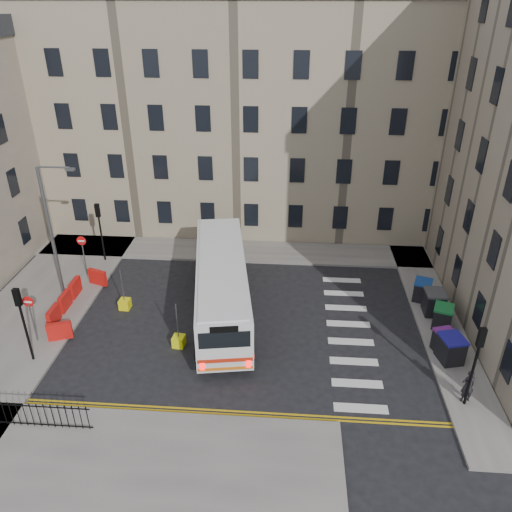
# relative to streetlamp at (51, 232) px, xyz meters

# --- Properties ---
(ground) EXTENTS (120.00, 120.00, 0.00)m
(ground) POSITION_rel_streetlamp_xyz_m (13.00, -2.00, -4.34)
(ground) COLOR black
(ground) RESTS_ON ground
(pavement_north) EXTENTS (36.00, 3.20, 0.15)m
(pavement_north) POSITION_rel_streetlamp_xyz_m (7.00, 6.60, -4.26)
(pavement_north) COLOR slate
(pavement_north) RESTS_ON ground
(pavement_east) EXTENTS (2.40, 26.00, 0.15)m
(pavement_east) POSITION_rel_streetlamp_xyz_m (22.00, 2.00, -4.26)
(pavement_east) COLOR slate
(pavement_east) RESTS_ON ground
(pavement_west) EXTENTS (6.00, 22.00, 0.15)m
(pavement_west) POSITION_rel_streetlamp_xyz_m (-1.00, -1.00, -4.26)
(pavement_west) COLOR slate
(pavement_west) RESTS_ON ground
(pavement_sw) EXTENTS (20.00, 6.00, 0.15)m
(pavement_sw) POSITION_rel_streetlamp_xyz_m (6.00, -12.00, -4.26)
(pavement_sw) COLOR slate
(pavement_sw) RESTS_ON ground
(terrace_north) EXTENTS (38.30, 10.80, 17.20)m
(terrace_north) POSITION_rel_streetlamp_xyz_m (6.00, 13.50, 4.28)
(terrace_north) COLOR gray
(terrace_north) RESTS_ON ground
(traffic_light_east) EXTENTS (0.28, 0.22, 4.10)m
(traffic_light_east) POSITION_rel_streetlamp_xyz_m (21.60, -7.50, -1.47)
(traffic_light_east) COLOR black
(traffic_light_east) RESTS_ON pavement_east
(traffic_light_nw) EXTENTS (0.28, 0.22, 4.10)m
(traffic_light_nw) POSITION_rel_streetlamp_xyz_m (1.00, 4.50, -1.47)
(traffic_light_nw) COLOR black
(traffic_light_nw) RESTS_ON pavement_west
(traffic_light_sw) EXTENTS (0.28, 0.22, 4.10)m
(traffic_light_sw) POSITION_rel_streetlamp_xyz_m (1.00, -6.00, -1.47)
(traffic_light_sw) COLOR black
(traffic_light_sw) RESTS_ON pavement_west
(streetlamp) EXTENTS (0.50, 0.22, 8.14)m
(streetlamp) POSITION_rel_streetlamp_xyz_m (0.00, 0.00, 0.00)
(streetlamp) COLOR #595B5E
(streetlamp) RESTS_ON pavement_west
(no_entry_north) EXTENTS (0.60, 0.08, 3.00)m
(no_entry_north) POSITION_rel_streetlamp_xyz_m (0.50, 2.50, -2.26)
(no_entry_north) COLOR #595B5E
(no_entry_north) RESTS_ON pavement_west
(no_entry_south) EXTENTS (0.60, 0.08, 3.00)m
(no_entry_south) POSITION_rel_streetlamp_xyz_m (0.50, -4.50, -2.26)
(no_entry_south) COLOR #595B5E
(no_entry_south) RESTS_ON pavement_west
(roadworks_barriers) EXTENTS (1.66, 6.26, 1.00)m
(roadworks_barriers) POSITION_rel_streetlamp_xyz_m (1.16, -1.50, -3.69)
(roadworks_barriers) COLOR red
(roadworks_barriers) RESTS_ON pavement_west
(iron_railings) EXTENTS (7.80, 0.04, 1.20)m
(iron_railings) POSITION_rel_streetlamp_xyz_m (1.75, -10.20, -3.59)
(iron_railings) COLOR black
(iron_railings) RESTS_ON pavement_sw
(bus) EXTENTS (4.61, 12.16, 3.23)m
(bus) POSITION_rel_streetlamp_xyz_m (9.82, -0.83, -2.47)
(bus) COLOR silver
(bus) RESTS_ON ground
(wheelie_bin_a) EXTENTS (1.34, 1.46, 1.38)m
(wheelie_bin_a) POSITION_rel_streetlamp_xyz_m (21.69, -4.49, -3.49)
(wheelie_bin_a) COLOR black
(wheelie_bin_a) RESTS_ON pavement_east
(wheelie_bin_b) EXTENTS (1.25, 1.34, 1.22)m
(wheelie_bin_b) POSITION_rel_streetlamp_xyz_m (21.57, -3.88, -3.57)
(wheelie_bin_b) COLOR black
(wheelie_bin_b) RESTS_ON pavement_east
(wheelie_bin_c) EXTENTS (1.32, 1.41, 1.26)m
(wheelie_bin_c) POSITION_rel_streetlamp_xyz_m (22.01, -1.63, -3.55)
(wheelie_bin_c) COLOR black
(wheelie_bin_c) RESTS_ON pavement_east
(wheelie_bin_d) EXTENTS (1.10, 1.27, 1.40)m
(wheelie_bin_d) POSITION_rel_streetlamp_xyz_m (21.84, -0.32, -3.48)
(wheelie_bin_d) COLOR black
(wheelie_bin_d) RESTS_ON pavement_east
(wheelie_bin_e) EXTENTS (1.29, 1.38, 1.24)m
(wheelie_bin_e) POSITION_rel_streetlamp_xyz_m (21.51, 1.08, -3.56)
(wheelie_bin_e) COLOR black
(wheelie_bin_e) RESTS_ON pavement_east
(pedestrian) EXTENTS (0.67, 0.50, 1.68)m
(pedestrian) POSITION_rel_streetlamp_xyz_m (21.66, -7.28, -3.35)
(pedestrian) COLOR black
(pedestrian) RESTS_ON pavement_east
(bollard_yellow) EXTENTS (0.62, 0.62, 0.60)m
(bollard_yellow) POSITION_rel_streetlamp_xyz_m (4.12, -1.02, -4.04)
(bollard_yellow) COLOR yellow
(bollard_yellow) RESTS_ON ground
(bollard_chevron) EXTENTS (0.67, 0.67, 0.60)m
(bollard_chevron) POSITION_rel_streetlamp_xyz_m (8.00, -4.22, -4.04)
(bollard_chevron) COLOR #E6EC0D
(bollard_chevron) RESTS_ON ground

